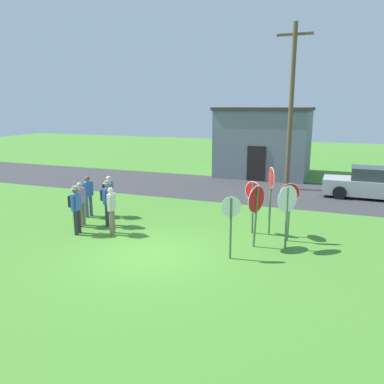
% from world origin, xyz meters
% --- Properties ---
extents(ground_plane, '(80.00, 80.00, 0.00)m').
position_xyz_m(ground_plane, '(0.00, 0.00, 0.00)').
color(ground_plane, '#47842D').
extents(street_asphalt, '(60.00, 6.40, 0.01)m').
position_xyz_m(street_asphalt, '(0.00, 10.18, 0.00)').
color(street_asphalt, '#38383A').
rests_on(street_asphalt, ground).
extents(building_background, '(5.76, 5.09, 4.33)m').
position_xyz_m(building_background, '(0.66, 15.22, 2.17)').
color(building_background, slate).
rests_on(building_background, ground).
extents(utility_pole, '(1.80, 0.24, 8.52)m').
position_xyz_m(utility_pole, '(2.69, 11.11, 4.45)').
color(utility_pole, brown).
rests_on(utility_pole, ground).
extents(parked_car_on_street, '(4.32, 2.06, 1.51)m').
position_xyz_m(parked_car_on_street, '(6.79, 10.55, 0.69)').
color(parked_car_on_street, '#A5A8AD').
rests_on(parked_car_on_street, ground).
extents(stop_sign_far_back, '(0.39, 0.85, 2.03)m').
position_xyz_m(stop_sign_far_back, '(2.86, 1.83, 1.39)').
color(stop_sign_far_back, '#51664C').
rests_on(stop_sign_far_back, ground).
extents(stop_sign_rear_right, '(0.62, 0.31, 2.00)m').
position_xyz_m(stop_sign_rear_right, '(3.78, 2.76, 1.34)').
color(stop_sign_rear_right, '#51664C').
rests_on(stop_sign_rear_right, ground).
extents(stop_sign_rear_left, '(0.53, 0.32, 1.91)m').
position_xyz_m(stop_sign_rear_left, '(2.36, 0.62, 1.27)').
color(stop_sign_rear_left, '#51664C').
rests_on(stop_sign_rear_left, ground).
extents(stop_sign_tallest, '(0.52, 0.71, 2.06)m').
position_xyz_m(stop_sign_tallest, '(3.79, 2.01, 1.41)').
color(stop_sign_tallest, '#51664C').
rests_on(stop_sign_tallest, ground).
extents(stop_sign_nearest, '(0.66, 0.34, 1.89)m').
position_xyz_m(stop_sign_nearest, '(2.48, 3.14, 1.28)').
color(stop_sign_nearest, '#51664C').
rests_on(stop_sign_nearest, ground).
extents(stop_sign_low_front, '(0.32, 0.67, 2.42)m').
position_xyz_m(stop_sign_low_front, '(3.08, 3.18, 1.65)').
color(stop_sign_low_front, '#51664C').
rests_on(stop_sign_low_front, ground).
extents(person_on_left, '(0.40, 0.56, 1.69)m').
position_xyz_m(person_on_left, '(-3.43, 3.18, 0.98)').
color(person_on_left, '#4C5670').
rests_on(person_on_left, ground).
extents(person_in_teal, '(0.40, 0.57, 1.74)m').
position_xyz_m(person_in_teal, '(-2.79, 2.08, 1.01)').
color(person_in_teal, '#2D2D33').
rests_on(person_in_teal, ground).
extents(person_in_blue, '(0.32, 0.55, 1.69)m').
position_xyz_m(person_in_blue, '(-2.14, 1.33, 0.95)').
color(person_in_blue, '#7A6B56').
rests_on(person_in_blue, ground).
extents(person_in_dark_shirt, '(0.41, 0.56, 1.74)m').
position_xyz_m(person_in_dark_shirt, '(-3.32, 0.89, 1.01)').
color(person_in_dark_shirt, '#2D2D33').
rests_on(person_in_dark_shirt, ground).
extents(person_near_signs, '(0.41, 0.56, 1.69)m').
position_xyz_m(person_near_signs, '(-4.23, 2.86, 0.98)').
color(person_near_signs, '#4C5670').
rests_on(person_near_signs, ground).
extents(person_holding_notes, '(0.22, 0.57, 1.69)m').
position_xyz_m(person_holding_notes, '(-3.71, 1.71, 0.95)').
color(person_holding_notes, '#7A6B56').
rests_on(person_holding_notes, ground).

